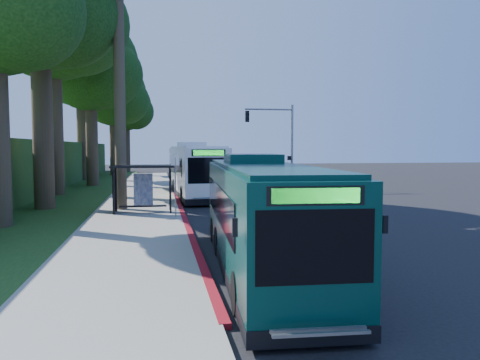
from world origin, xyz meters
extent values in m
plane|color=black|center=(0.00, 0.00, 0.00)|extent=(140.00, 140.00, 0.00)
cube|color=gray|center=(-7.30, 0.00, 0.06)|extent=(4.50, 70.00, 0.12)
cube|color=maroon|center=(-5.00, -4.00, 0.07)|extent=(0.25, 30.00, 0.13)
cube|color=#234719|center=(-13.00, 5.00, 0.03)|extent=(8.00, 70.00, 0.06)
cube|color=black|center=(-7.00, -3.00, 2.50)|extent=(3.20, 1.50, 0.10)
cube|color=black|center=(-8.45, -3.00, 1.20)|extent=(0.06, 1.30, 2.20)
cube|color=navy|center=(-7.00, -2.30, 1.25)|extent=(1.00, 0.12, 1.70)
cube|color=black|center=(-7.00, -3.10, 0.45)|extent=(2.40, 0.40, 0.06)
cube|color=black|center=(-8.40, -2.40, 1.20)|extent=(0.08, 0.08, 2.40)
cube|color=black|center=(-5.60, -2.40, 1.20)|extent=(0.08, 0.08, 2.40)
cube|color=black|center=(-8.40, -3.60, 1.20)|extent=(0.08, 0.08, 2.40)
cube|color=black|center=(-5.60, -3.60, 1.20)|extent=(0.08, 0.08, 2.40)
cylinder|color=gray|center=(-5.40, -5.00, 1.50)|extent=(0.06, 0.06, 3.00)
cube|color=white|center=(-5.40, -5.00, 2.90)|extent=(0.35, 0.04, 0.55)
cylinder|color=gray|center=(4.80, 10.00, 3.50)|extent=(0.20, 0.20, 7.00)
cylinder|color=gray|center=(2.80, 10.00, 6.60)|extent=(4.00, 0.14, 0.14)
cube|color=black|center=(1.00, 10.00, 6.00)|extent=(0.30, 0.30, 0.90)
cube|color=black|center=(4.55, 10.00, 2.60)|extent=(0.25, 0.25, 0.35)
cylinder|color=#4C3F2D|center=(-8.20, -1.50, 6.50)|extent=(0.60, 0.60, 13.00)
cylinder|color=#382B1E|center=(-12.50, 0.00, 5.25)|extent=(1.10, 1.10, 10.50)
sphere|color=black|center=(-10.90, -1.20, 10.50)|extent=(5.60, 5.60, 5.60)
sphere|color=black|center=(-13.90, 1.40, 10.80)|extent=(5.20, 5.20, 5.20)
cylinder|color=#382B1E|center=(-13.50, 8.00, 5.95)|extent=(1.18, 1.18, 11.90)
sphere|color=black|center=(-13.50, 8.00, 13.26)|extent=(10.00, 10.00, 10.00)
sphere|color=black|center=(-11.50, 6.50, 11.90)|extent=(7.00, 7.00, 7.00)
sphere|color=black|center=(-15.25, 9.75, 12.24)|extent=(6.50, 6.50, 6.50)
cylinder|color=#382B1E|center=(-12.00, 16.00, 4.90)|extent=(1.06, 1.06, 9.80)
sphere|color=black|center=(-12.00, 16.00, 10.92)|extent=(8.40, 8.40, 8.40)
sphere|color=black|center=(-10.32, 14.74, 9.80)|extent=(5.88, 5.88, 5.88)
sphere|color=black|center=(-13.47, 17.47, 10.08)|extent=(5.46, 5.46, 5.46)
cylinder|color=#382B1E|center=(-14.00, 24.00, 5.60)|extent=(1.14, 1.14, 11.20)
sphere|color=black|center=(-14.00, 24.00, 12.48)|extent=(9.60, 9.60, 9.60)
sphere|color=black|center=(-12.08, 22.56, 11.20)|extent=(6.72, 6.72, 6.72)
sphere|color=black|center=(-15.68, 25.68, 11.52)|extent=(6.24, 6.24, 6.24)
cylinder|color=#382B1E|center=(-11.50, 32.00, 4.55)|extent=(1.02, 1.02, 9.10)
sphere|color=black|center=(-11.50, 32.00, 10.14)|extent=(8.00, 8.00, 8.00)
sphere|color=black|center=(-9.90, 30.80, 9.10)|extent=(5.60, 5.60, 5.60)
sphere|color=black|center=(-12.90, 33.40, 9.36)|extent=(5.20, 5.20, 5.20)
cylinder|color=#382B1E|center=(-10.50, 40.00, 4.20)|extent=(0.98, 0.98, 8.40)
sphere|color=black|center=(-10.50, 40.00, 9.36)|extent=(7.00, 7.00, 7.00)
sphere|color=black|center=(-9.10, 38.95, 8.40)|extent=(4.90, 4.90, 4.90)
sphere|color=black|center=(-11.72, 41.23, 8.64)|extent=(4.55, 4.55, 4.55)
sphere|color=black|center=(-11.56, -7.08, 9.10)|extent=(5.04, 5.04, 5.04)
cube|color=white|center=(-3.61, 5.69, 1.91)|extent=(3.30, 13.01, 3.07)
cube|color=black|center=(-3.61, 5.69, 0.32)|extent=(3.33, 13.08, 0.38)
cube|color=black|center=(-3.63, 6.23, 2.20)|extent=(3.24, 10.18, 1.18)
cube|color=black|center=(-3.33, -0.70, 2.15)|extent=(2.42, 0.23, 1.51)
cube|color=black|center=(-3.89, 12.09, 2.26)|extent=(2.20, 0.22, 1.08)
cube|color=#19E533|center=(-3.33, -0.71, 3.17)|extent=(1.79, 0.18, 0.30)
cube|color=white|center=(-3.61, 5.69, 3.50)|extent=(3.05, 12.36, 0.13)
cube|color=white|center=(-3.70, 7.84, 3.68)|extent=(2.03, 2.77, 0.38)
cylinder|color=black|center=(-4.67, 1.51, 0.54)|extent=(0.37, 1.09, 1.08)
cylinder|color=black|center=(-2.19, 1.62, 0.54)|extent=(0.37, 1.09, 1.08)
cylinder|color=black|center=(-5.07, 10.54, 0.54)|extent=(0.37, 1.09, 1.08)
cylinder|color=black|center=(-2.58, 10.65, 0.54)|extent=(0.37, 1.09, 1.08)
cube|color=#09322C|center=(-3.35, -14.79, 1.62)|extent=(2.91, 11.03, 2.59)
cube|color=black|center=(-3.35, -14.79, 0.27)|extent=(2.94, 11.09, 0.32)
cube|color=black|center=(-3.33, -14.33, 1.87)|extent=(2.84, 8.63, 1.00)
cube|color=black|center=(-3.65, -20.19, 1.82)|extent=(2.04, 0.22, 1.27)
cube|color=black|center=(-3.06, -9.38, 1.91)|extent=(1.86, 0.21, 0.91)
cube|color=#19E533|center=(-3.65, -20.20, 2.68)|extent=(1.51, 0.17, 0.25)
cube|color=#09322C|center=(-3.35, -14.79, 2.96)|extent=(2.70, 10.47, 0.11)
cube|color=#09322C|center=(-3.26, -12.97, 3.11)|extent=(1.75, 2.36, 0.32)
cylinder|color=black|center=(-4.59, -18.22, 0.45)|extent=(0.32, 0.92, 0.91)
cylinder|color=black|center=(-2.50, -18.33, 0.45)|extent=(0.32, 0.92, 0.91)
cylinder|color=black|center=(-4.18, -10.59, 0.45)|extent=(0.32, 0.92, 0.91)
cylinder|color=black|center=(-2.08, -10.70, 0.45)|extent=(0.32, 0.92, 0.91)
imported|color=silver|center=(2.07, 7.50, 0.71)|extent=(3.38, 5.48, 1.42)
camera|label=1|loc=(-6.23, -27.60, 3.48)|focal=35.00mm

